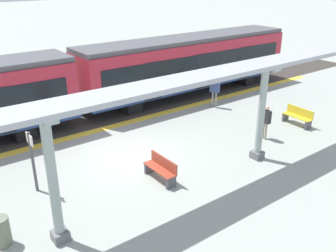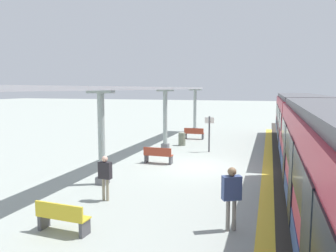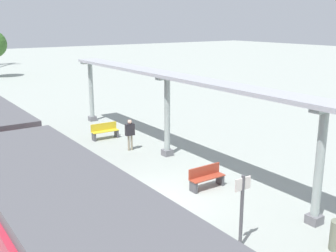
{
  "view_description": "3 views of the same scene",
  "coord_description": "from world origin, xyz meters",
  "px_view_note": "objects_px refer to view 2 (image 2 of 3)",
  "views": [
    {
      "loc": [
        11.67,
        -6.9,
        7.02
      ],
      "look_at": [
        1.0,
        1.11,
        1.43
      ],
      "focal_mm": 39.74,
      "sensor_mm": 36.0,
      "label": 1
    },
    {
      "loc": [
        -3.3,
        15.46,
        3.89
      ],
      "look_at": [
        2.25,
        -2.14,
        1.73
      ],
      "focal_mm": 34.54,
      "sensor_mm": 36.0,
      "label": 2
    },
    {
      "loc": [
        -7.5,
        -11.34,
        6.32
      ],
      "look_at": [
        2.15,
        2.58,
        1.92
      ],
      "focal_mm": 43.55,
      "sensor_mm": 36.0,
      "label": 3
    }
  ],
  "objects_px": {
    "canopy_pillar_second": "(165,119)",
    "bench_far_end": "(158,155)",
    "bench_mid_platform": "(194,133)",
    "passenger_by_the_benches": "(105,173)",
    "bench_near_end": "(62,217)",
    "canopy_pillar_nearest": "(195,110)",
    "trash_bin": "(182,139)",
    "passenger_waiting_near_edge": "(232,191)",
    "train_near_carriage": "(299,120)",
    "platform_info_sign": "(209,130)",
    "canopy_pillar_third": "(102,137)"
  },
  "relations": [
    {
      "from": "canopy_pillar_second",
      "to": "bench_far_end",
      "type": "distance_m",
      "value": 4.58
    },
    {
      "from": "bench_mid_platform",
      "to": "passenger_by_the_benches",
      "type": "distance_m",
      "value": 14.29
    },
    {
      "from": "bench_mid_platform",
      "to": "passenger_by_the_benches",
      "type": "xyz_separation_m",
      "value": [
        -0.12,
        14.28,
        0.55
      ]
    },
    {
      "from": "canopy_pillar_second",
      "to": "bench_near_end",
      "type": "height_order",
      "value": "canopy_pillar_second"
    },
    {
      "from": "passenger_by_the_benches",
      "to": "bench_mid_platform",
      "type": "bearing_deg",
      "value": -89.5
    },
    {
      "from": "canopy_pillar_nearest",
      "to": "trash_bin",
      "type": "xyz_separation_m",
      "value": [
        -0.77,
        7.36,
        -1.5
      ]
    },
    {
      "from": "bench_near_end",
      "to": "passenger_waiting_near_edge",
      "type": "height_order",
      "value": "passenger_waiting_near_edge"
    },
    {
      "from": "train_near_carriage",
      "to": "platform_info_sign",
      "type": "xyz_separation_m",
      "value": [
        5.32,
        3.47,
        -0.51
      ]
    },
    {
      "from": "canopy_pillar_second",
      "to": "bench_near_end",
      "type": "xyz_separation_m",
      "value": [
        -1.18,
        12.64,
        -1.49
      ]
    },
    {
      "from": "train_near_carriage",
      "to": "canopy_pillar_second",
      "type": "xyz_separation_m",
      "value": [
        8.27,
        3.12,
        0.1
      ]
    },
    {
      "from": "bench_near_end",
      "to": "passenger_by_the_benches",
      "type": "xyz_separation_m",
      "value": [
        0.11,
        -2.63,
        0.55
      ]
    },
    {
      "from": "train_near_carriage",
      "to": "passenger_by_the_benches",
      "type": "relative_size",
      "value": 8.89
    },
    {
      "from": "canopy_pillar_second",
      "to": "passenger_by_the_benches",
      "type": "bearing_deg",
      "value": 96.08
    },
    {
      "from": "canopy_pillar_third",
      "to": "platform_info_sign",
      "type": "bearing_deg",
      "value": -110.33
    },
    {
      "from": "bench_near_end",
      "to": "bench_mid_platform",
      "type": "xyz_separation_m",
      "value": [
        0.23,
        -16.91,
        0.0
      ]
    },
    {
      "from": "passenger_by_the_benches",
      "to": "train_near_carriage",
      "type": "bearing_deg",
      "value": -118.75
    },
    {
      "from": "bench_near_end",
      "to": "passenger_by_the_benches",
      "type": "height_order",
      "value": "passenger_by_the_benches"
    },
    {
      "from": "bench_mid_platform",
      "to": "trash_bin",
      "type": "distance_m",
      "value": 2.95
    },
    {
      "from": "bench_mid_platform",
      "to": "trash_bin",
      "type": "xyz_separation_m",
      "value": [
        0.17,
        2.94,
        -0.01
      ]
    },
    {
      "from": "canopy_pillar_third",
      "to": "passenger_waiting_near_edge",
      "type": "relative_size",
      "value": 2.14
    },
    {
      "from": "canopy_pillar_nearest",
      "to": "bench_far_end",
      "type": "xyz_separation_m",
      "value": [
        -0.98,
        12.91,
        -1.49
      ]
    },
    {
      "from": "train_near_carriage",
      "to": "bench_near_end",
      "type": "height_order",
      "value": "train_near_carriage"
    },
    {
      "from": "train_near_carriage",
      "to": "trash_bin",
      "type": "xyz_separation_m",
      "value": [
        7.5,
        1.79,
        -1.4
      ]
    },
    {
      "from": "bench_near_end",
      "to": "passenger_waiting_near_edge",
      "type": "xyz_separation_m",
      "value": [
        -4.33,
        -1.53,
        0.67
      ]
    },
    {
      "from": "canopy_pillar_second",
      "to": "passenger_waiting_near_edge",
      "type": "distance_m",
      "value": 12.42
    },
    {
      "from": "bench_near_end",
      "to": "trash_bin",
      "type": "bearing_deg",
      "value": -88.33
    },
    {
      "from": "trash_bin",
      "to": "bench_mid_platform",
      "type": "bearing_deg",
      "value": -93.33
    },
    {
      "from": "train_near_carriage",
      "to": "canopy_pillar_third",
      "type": "xyz_separation_m",
      "value": [
        8.27,
        11.41,
        0.1
      ]
    },
    {
      "from": "trash_bin",
      "to": "platform_info_sign",
      "type": "relative_size",
      "value": 0.4
    },
    {
      "from": "canopy_pillar_nearest",
      "to": "passenger_by_the_benches",
      "type": "xyz_separation_m",
      "value": [
        -1.07,
        18.7,
        -0.94
      ]
    },
    {
      "from": "trash_bin",
      "to": "platform_info_sign",
      "type": "xyz_separation_m",
      "value": [
        -2.17,
        1.68,
        0.89
      ]
    },
    {
      "from": "train_near_carriage",
      "to": "bench_near_end",
      "type": "xyz_separation_m",
      "value": [
        7.09,
        15.76,
        -1.39
      ]
    },
    {
      "from": "canopy_pillar_second",
      "to": "canopy_pillar_third",
      "type": "relative_size",
      "value": 1.0
    },
    {
      "from": "bench_far_end",
      "to": "passenger_waiting_near_edge",
      "type": "bearing_deg",
      "value": 123.28
    },
    {
      "from": "train_near_carriage",
      "to": "passenger_waiting_near_edge",
      "type": "distance_m",
      "value": 14.51
    },
    {
      "from": "train_near_carriage",
      "to": "passenger_by_the_benches",
      "type": "distance_m",
      "value": 14.99
    },
    {
      "from": "canopy_pillar_third",
      "to": "bench_near_end",
      "type": "bearing_deg",
      "value": 105.16
    },
    {
      "from": "canopy_pillar_nearest",
      "to": "bench_far_end",
      "type": "bearing_deg",
      "value": 94.34
    },
    {
      "from": "platform_info_sign",
      "to": "passenger_by_the_benches",
      "type": "relative_size",
      "value": 1.39
    },
    {
      "from": "train_near_carriage",
      "to": "canopy_pillar_third",
      "type": "height_order",
      "value": "canopy_pillar_third"
    },
    {
      "from": "bench_mid_platform",
      "to": "passenger_by_the_benches",
      "type": "relative_size",
      "value": 0.95
    },
    {
      "from": "canopy_pillar_third",
      "to": "platform_info_sign",
      "type": "height_order",
      "value": "canopy_pillar_third"
    },
    {
      "from": "passenger_waiting_near_edge",
      "to": "passenger_by_the_benches",
      "type": "height_order",
      "value": "passenger_waiting_near_edge"
    },
    {
      "from": "canopy_pillar_second",
      "to": "passenger_waiting_near_edge",
      "type": "xyz_separation_m",
      "value": [
        -5.5,
        11.11,
        -0.82
      ]
    },
    {
      "from": "bench_near_end",
      "to": "bench_far_end",
      "type": "height_order",
      "value": "same"
    },
    {
      "from": "trash_bin",
      "to": "passenger_by_the_benches",
      "type": "height_order",
      "value": "passenger_by_the_benches"
    },
    {
      "from": "platform_info_sign",
      "to": "canopy_pillar_nearest",
      "type": "bearing_deg",
      "value": -71.97
    },
    {
      "from": "train_near_carriage",
      "to": "platform_info_sign",
      "type": "height_order",
      "value": "train_near_carriage"
    },
    {
      "from": "trash_bin",
      "to": "passenger_by_the_benches",
      "type": "bearing_deg",
      "value": 91.49
    },
    {
      "from": "canopy_pillar_third",
      "to": "bench_far_end",
      "type": "relative_size",
      "value": 2.54
    }
  ]
}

